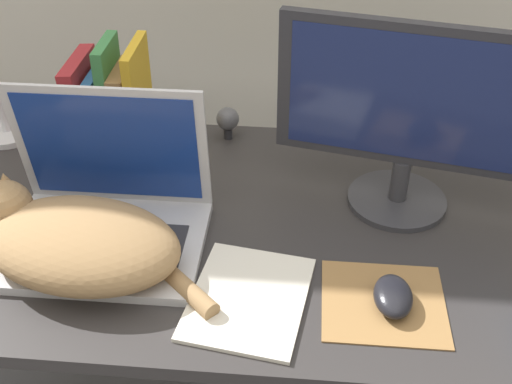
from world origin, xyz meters
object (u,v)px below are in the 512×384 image
at_px(laptop, 106,214).
at_px(external_monitor, 411,113).
at_px(computer_mouse, 393,296).
at_px(book_row, 111,103).
at_px(notepad, 248,298).
at_px(webcam, 228,120).
at_px(cat, 76,241).

relative_size(laptop, external_monitor, 0.73).
relative_size(computer_mouse, book_row, 0.39).
bearing_deg(notepad, computer_mouse, 1.94).
height_order(computer_mouse, webcam, webcam).
distance_m(computer_mouse, webcam, 0.61).
bearing_deg(external_monitor, computer_mouse, -96.53).
distance_m(computer_mouse, book_row, 0.74).
distance_m(external_monitor, webcam, 0.46).
height_order(laptop, notepad, laptop).
bearing_deg(computer_mouse, cat, 174.84).
xyz_separation_m(cat, book_row, (-0.04, 0.40, 0.05)).
relative_size(laptop, computer_mouse, 3.73).
xyz_separation_m(notepad, webcam, (-0.10, 0.51, 0.04)).
relative_size(external_monitor, book_row, 1.97).
height_order(laptop, external_monitor, external_monitor).
height_order(laptop, computer_mouse, laptop).
bearing_deg(book_row, computer_mouse, -37.51).
bearing_deg(laptop, external_monitor, 15.68).
bearing_deg(webcam, notepad, -79.20).
height_order(cat, computer_mouse, cat).
xyz_separation_m(external_monitor, notepad, (-0.27, -0.30, -0.20)).
height_order(cat, external_monitor, external_monitor).
relative_size(notepad, webcam, 3.38).
bearing_deg(book_row, external_monitor, -14.77).
bearing_deg(cat, computer_mouse, -5.16).
relative_size(laptop, cat, 0.80).
bearing_deg(external_monitor, laptop, -164.32).
distance_m(book_row, webcam, 0.26).
distance_m(cat, book_row, 0.41).
xyz_separation_m(laptop, notepad, (0.28, -0.14, -0.05)).
relative_size(external_monitor, computer_mouse, 5.10).
bearing_deg(laptop, cat, -110.10).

